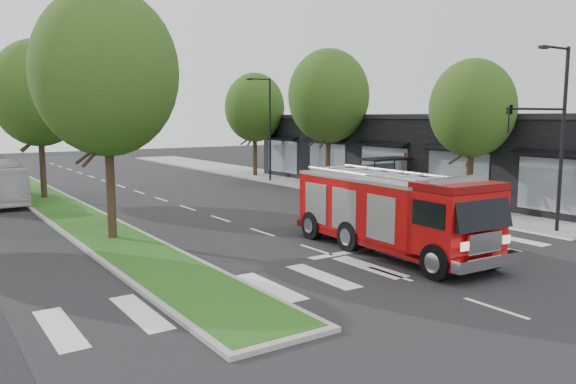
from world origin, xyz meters
name	(u,v)px	position (x,y,z in m)	size (l,w,h in m)	color
ground	(316,250)	(0.00, 0.00, 0.00)	(140.00, 140.00, 0.00)	black
sidewalk_right	(377,194)	(12.50, 10.00, 0.07)	(5.00, 80.00, 0.15)	gray
median	(51,202)	(-6.00, 18.00, 0.08)	(3.00, 50.00, 0.15)	gray
storefront_row	(426,154)	(17.00, 10.00, 2.50)	(8.00, 30.00, 5.00)	black
bus_shelter	(383,167)	(11.20, 8.15, 2.04)	(3.20, 1.60, 2.61)	black
tree_right_near	(472,108)	(11.50, 2.00, 5.51)	(4.40, 4.40, 8.05)	black
tree_right_mid	(329,96)	(11.50, 14.00, 6.49)	(5.60, 5.60, 9.72)	black
tree_right_far	(255,108)	(11.50, 24.00, 5.84)	(5.00, 5.00, 8.73)	black
tree_median_near	(106,73)	(-6.00, 6.00, 6.81)	(5.80, 5.80, 10.16)	black
tree_median_far	(38,93)	(-6.00, 20.00, 6.49)	(5.60, 5.60, 9.72)	black
streetlight_right_near	(552,127)	(9.61, -3.50, 4.67)	(4.08, 0.22, 8.00)	black
streetlight_right_far	(268,125)	(10.35, 20.00, 4.48)	(2.11, 0.20, 8.00)	black
fire_engine	(391,213)	(2.10, -1.86, 1.52)	(3.20, 9.26, 3.17)	#670506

